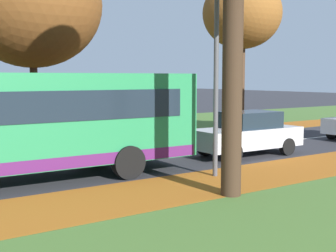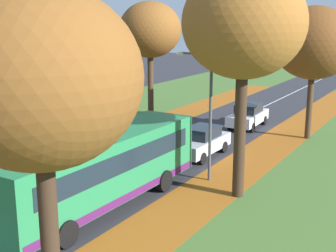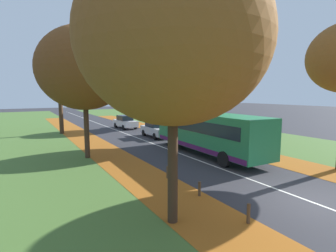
% 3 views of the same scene
% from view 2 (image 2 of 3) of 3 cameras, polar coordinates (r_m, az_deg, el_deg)
% --- Properties ---
extents(grass_verge_left, '(12.00, 90.00, 0.01)m').
position_cam_2_polar(grass_verge_left, '(34.33, -10.48, 0.36)').
color(grass_verge_left, '#476B2D').
rests_on(grass_verge_left, ground).
extents(leaf_litter_left, '(2.80, 60.00, 0.00)m').
position_cam_2_polar(leaf_litter_left, '(27.03, -11.48, -3.20)').
color(leaf_litter_left, '#9E5619').
rests_on(leaf_litter_left, grass_verge_left).
extents(leaf_litter_right, '(2.80, 60.00, 0.00)m').
position_cam_2_polar(leaf_litter_right, '(22.16, 6.59, -6.73)').
color(leaf_litter_right, '#9E5619').
rests_on(leaf_litter_right, grass_verge_right).
extents(road_centre_line, '(0.12, 80.00, 0.01)m').
position_cam_2_polar(road_centre_line, '(29.23, 3.24, -1.71)').
color(road_centre_line, silver).
rests_on(road_centre_line, ground).
extents(tree_left_near, '(6.08, 6.08, 8.75)m').
position_cam_2_polar(tree_left_near, '(25.70, -17.71, 9.21)').
color(tree_left_near, '#422D1E').
rests_on(tree_left_near, ground).
extents(tree_left_mid, '(4.58, 4.58, 8.63)m').
position_cam_2_polar(tree_left_mid, '(35.03, -2.19, 11.60)').
color(tree_left_mid, '#422D1E').
rests_on(tree_left_mid, ground).
extents(tree_right_nearest, '(4.33, 4.33, 8.28)m').
position_cam_2_polar(tree_right_nearest, '(10.05, -15.37, 5.47)').
color(tree_right_nearest, '#382619').
rests_on(tree_right_nearest, ground).
extents(tree_right_near, '(4.97, 4.97, 9.52)m').
position_cam_2_polar(tree_right_near, '(19.17, 9.23, 12.14)').
color(tree_right_near, '#382619').
rests_on(tree_right_near, ground).
extents(tree_right_mid, '(4.92, 4.92, 8.18)m').
position_cam_2_polar(tree_right_mid, '(29.97, 17.36, 9.61)').
color(tree_right_mid, '#422D1E').
rests_on(tree_right_mid, ground).
extents(streetlamp_right, '(1.89, 0.28, 6.00)m').
position_cam_2_polar(streetlamp_right, '(21.45, 4.44, 2.98)').
color(streetlamp_right, '#47474C').
rests_on(streetlamp_right, ground).
extents(bus, '(2.83, 10.45, 2.98)m').
position_cam_2_polar(bus, '(18.83, -8.29, -4.99)').
color(bus, '#237A47').
rests_on(bus, ground).
extents(car_silver_lead, '(1.85, 4.23, 1.62)m').
position_cam_2_polar(car_silver_lead, '(25.81, 4.05, -1.90)').
color(car_silver_lead, '#B7BABF').
rests_on(car_silver_lead, ground).
extents(car_white_following, '(1.90, 4.26, 1.62)m').
position_cam_2_polar(car_white_following, '(32.89, 9.71, 1.27)').
color(car_white_following, silver).
rests_on(car_white_following, ground).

